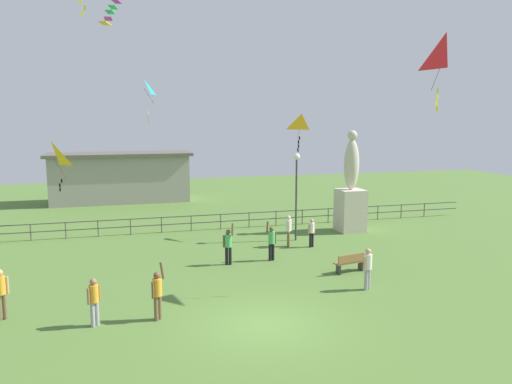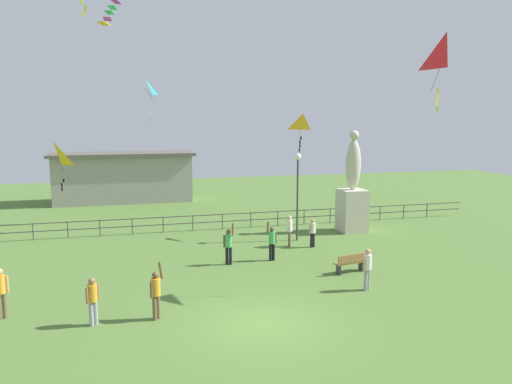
% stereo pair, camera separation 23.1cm
% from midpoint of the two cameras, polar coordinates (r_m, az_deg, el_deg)
% --- Properties ---
extents(ground_plane, '(80.00, 80.00, 0.00)m').
position_cam_midpoint_polar(ground_plane, '(16.33, 1.23, -15.29)').
color(ground_plane, '#517533').
extents(statue_monument, '(1.49, 1.49, 5.96)m').
position_cam_midpoint_polar(statue_monument, '(29.23, 11.44, -0.59)').
color(statue_monument, beige).
rests_on(statue_monument, ground_plane).
extents(lamppost, '(0.36, 0.36, 4.78)m').
position_cam_midpoint_polar(lamppost, '(26.35, 5.15, 1.62)').
color(lamppost, '#38383D').
rests_on(lamppost, ground_plane).
extents(park_bench, '(1.55, 0.70, 0.85)m').
position_cam_midpoint_polar(park_bench, '(21.66, 11.36, -8.08)').
color(park_bench, olive).
rests_on(park_bench, ground_plane).
extents(person_0, '(0.43, 0.28, 1.50)m').
position_cam_midpoint_polar(person_0, '(25.45, 6.90, -4.56)').
color(person_0, black).
rests_on(person_0, ground_plane).
extents(person_1, '(0.50, 0.39, 1.93)m').
position_cam_midpoint_polar(person_1, '(22.31, -2.93, -6.09)').
color(person_1, black).
rests_on(person_1, ground_plane).
extents(person_2, '(0.40, 0.33, 1.59)m').
position_cam_midpoint_polar(person_2, '(16.75, -18.20, -11.72)').
color(person_2, '#99999E').
rests_on(person_2, ground_plane).
extents(person_3, '(0.46, 0.31, 1.65)m').
position_cam_midpoint_polar(person_3, '(19.54, 13.25, -8.49)').
color(person_3, '#99999E').
rests_on(person_3, ground_plane).
extents(person_4, '(0.48, 0.38, 1.93)m').
position_cam_midpoint_polar(person_4, '(16.69, -11.24, -11.35)').
color(person_4, brown).
rests_on(person_4, ground_plane).
extents(person_5, '(0.50, 0.32, 1.73)m').
position_cam_midpoint_polar(person_5, '(18.44, -27.43, -10.13)').
color(person_5, brown).
rests_on(person_5, ground_plane).
extents(person_6, '(0.30, 0.48, 1.65)m').
position_cam_midpoint_polar(person_6, '(25.45, 4.20, -4.32)').
color(person_6, brown).
rests_on(person_6, ground_plane).
extents(person_7, '(0.51, 0.30, 1.90)m').
position_cam_midpoint_polar(person_7, '(22.92, 2.17, -5.72)').
color(person_7, black).
rests_on(person_7, ground_plane).
extents(kite_0, '(0.88, 0.85, 2.25)m').
position_cam_midpoint_polar(kite_0, '(27.29, -12.51, 11.52)').
color(kite_0, '#19B2B2').
extents(kite_3, '(1.22, 1.19, 2.53)m').
position_cam_midpoint_polar(kite_3, '(27.00, -22.35, 3.85)').
color(kite_3, yellow).
extents(kite_4, '(1.09, 1.11, 2.86)m').
position_cam_midpoint_polar(kite_4, '(20.13, 21.63, 14.73)').
color(kite_4, red).
extents(kite_5, '(0.96, 1.15, 2.08)m').
position_cam_midpoint_polar(kite_5, '(27.39, 5.75, 8.01)').
color(kite_5, yellow).
extents(waterfront_railing, '(36.06, 0.06, 0.95)m').
position_cam_midpoint_polar(waterfront_railing, '(29.22, -7.06, -3.32)').
color(waterfront_railing, '#4C4742').
rests_on(waterfront_railing, ground_plane).
extents(pavilion_building, '(11.18, 4.07, 3.95)m').
position_cam_midpoint_polar(pavilion_building, '(40.61, -15.05, 1.73)').
color(pavilion_building, gray).
rests_on(pavilion_building, ground_plane).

